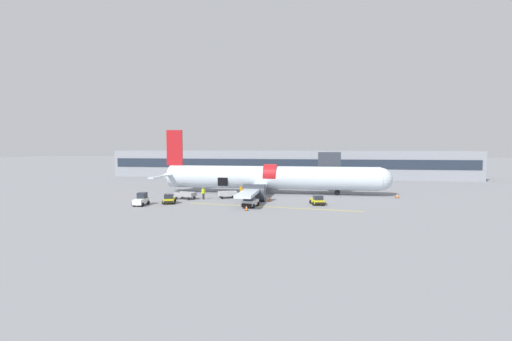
{
  "coord_description": "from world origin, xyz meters",
  "views": [
    {
      "loc": [
        7.45,
        -49.35,
        7.72
      ],
      "look_at": [
        -1.67,
        4.16,
        4.14
      ],
      "focal_mm": 24.0,
      "sensor_mm": 36.0,
      "label": 1
    }
  ],
  "objects_px": {
    "baggage_cart_queued": "(186,196)",
    "ground_crew_loader_a": "(242,190)",
    "airplane": "(268,178)",
    "baggage_tug_lead": "(169,199)",
    "baggage_cart_loading": "(228,195)",
    "ground_crew_driver": "(203,193)",
    "baggage_tug_rear": "(250,202)",
    "baggage_tug_mid": "(318,201)",
    "baggage_tug_spare": "(141,200)",
    "ground_crew_loader_b": "(252,191)"
  },
  "relations": [
    {
      "from": "baggage_tug_rear",
      "to": "ground_crew_driver",
      "type": "height_order",
      "value": "ground_crew_driver"
    },
    {
      "from": "baggage_cart_queued",
      "to": "baggage_tug_spare",
      "type": "bearing_deg",
      "value": -120.98
    },
    {
      "from": "baggage_tug_lead",
      "to": "baggage_cart_queued",
      "type": "relative_size",
      "value": 0.7
    },
    {
      "from": "ground_crew_loader_a",
      "to": "ground_crew_driver",
      "type": "height_order",
      "value": "ground_crew_driver"
    },
    {
      "from": "baggage_tug_lead",
      "to": "ground_crew_loader_a",
      "type": "height_order",
      "value": "ground_crew_loader_a"
    },
    {
      "from": "baggage_tug_spare",
      "to": "baggage_tug_lead",
      "type": "bearing_deg",
      "value": 33.43
    },
    {
      "from": "baggage_tug_mid",
      "to": "baggage_cart_queued",
      "type": "xyz_separation_m",
      "value": [
        -19.59,
        1.93,
        -0.07
      ]
    },
    {
      "from": "baggage_tug_spare",
      "to": "ground_crew_driver",
      "type": "bearing_deg",
      "value": 45.3
    },
    {
      "from": "airplane",
      "to": "ground_crew_loader_a",
      "type": "xyz_separation_m",
      "value": [
        -3.8,
        -3.49,
        -1.78
      ]
    },
    {
      "from": "baggage_tug_lead",
      "to": "baggage_cart_queued",
      "type": "bearing_deg",
      "value": 79.94
    },
    {
      "from": "airplane",
      "to": "baggage_tug_mid",
      "type": "relative_size",
      "value": 14.24
    },
    {
      "from": "baggage_tug_lead",
      "to": "ground_crew_driver",
      "type": "distance_m",
      "value": 5.76
    },
    {
      "from": "baggage_tug_rear",
      "to": "baggage_tug_spare",
      "type": "distance_m",
      "value": 14.74
    },
    {
      "from": "baggage_tug_rear",
      "to": "baggage_cart_loading",
      "type": "xyz_separation_m",
      "value": [
        -4.79,
        7.21,
        -0.22
      ]
    },
    {
      "from": "baggage_cart_loading",
      "to": "baggage_cart_queued",
      "type": "xyz_separation_m",
      "value": [
        -6.04,
        -2.18,
        0.02
      ]
    },
    {
      "from": "airplane",
      "to": "baggage_tug_spare",
      "type": "height_order",
      "value": "airplane"
    },
    {
      "from": "baggage_tug_mid",
      "to": "baggage_tug_rear",
      "type": "xyz_separation_m",
      "value": [
        -8.76,
        -3.11,
        0.12
      ]
    },
    {
      "from": "baggage_cart_queued",
      "to": "ground_crew_loader_a",
      "type": "bearing_deg",
      "value": 32.15
    },
    {
      "from": "ground_crew_loader_a",
      "to": "baggage_tug_rear",
      "type": "bearing_deg",
      "value": -71.64
    },
    {
      "from": "baggage_tug_lead",
      "to": "baggage_cart_loading",
      "type": "distance_m",
      "value": 9.46
    },
    {
      "from": "baggage_tug_rear",
      "to": "baggage_cart_loading",
      "type": "relative_size",
      "value": 0.78
    },
    {
      "from": "baggage_cart_queued",
      "to": "ground_crew_loader_b",
      "type": "distance_m",
      "value": 10.32
    },
    {
      "from": "baggage_tug_lead",
      "to": "baggage_tug_rear",
      "type": "xyz_separation_m",
      "value": [
        11.61,
        -0.66,
        0.11
      ]
    },
    {
      "from": "baggage_tug_mid",
      "to": "baggage_cart_loading",
      "type": "xyz_separation_m",
      "value": [
        -13.55,
        4.1,
        -0.1
      ]
    },
    {
      "from": "baggage_tug_lead",
      "to": "baggage_tug_rear",
      "type": "relative_size",
      "value": 0.96
    },
    {
      "from": "ground_crew_loader_a",
      "to": "baggage_tug_lead",
      "type": "bearing_deg",
      "value": -132.43
    },
    {
      "from": "baggage_cart_loading",
      "to": "ground_crew_driver",
      "type": "distance_m",
      "value": 3.92
    },
    {
      "from": "baggage_tug_lead",
      "to": "baggage_cart_queued",
      "type": "distance_m",
      "value": 4.45
    },
    {
      "from": "baggage_tug_rear",
      "to": "ground_crew_loader_a",
      "type": "distance_m",
      "value": 10.33
    },
    {
      "from": "airplane",
      "to": "baggage_tug_lead",
      "type": "bearing_deg",
      "value": -133.91
    },
    {
      "from": "baggage_tug_rear",
      "to": "ground_crew_driver",
      "type": "distance_m",
      "value": 9.69
    },
    {
      "from": "baggage_cart_loading",
      "to": "ground_crew_driver",
      "type": "height_order",
      "value": "ground_crew_driver"
    },
    {
      "from": "baggage_tug_lead",
      "to": "baggage_tug_spare",
      "type": "distance_m",
      "value": 3.68
    },
    {
      "from": "baggage_cart_queued",
      "to": "ground_crew_loader_a",
      "type": "distance_m",
      "value": 8.96
    },
    {
      "from": "baggage_tug_lead",
      "to": "baggage_tug_spare",
      "type": "bearing_deg",
      "value": -146.57
    },
    {
      "from": "ground_crew_loader_b",
      "to": "baggage_tug_rear",
      "type": "bearing_deg",
      "value": -81.48
    },
    {
      "from": "baggage_tug_spare",
      "to": "baggage_cart_loading",
      "type": "height_order",
      "value": "baggage_tug_spare"
    },
    {
      "from": "baggage_tug_rear",
      "to": "ground_crew_driver",
      "type": "bearing_deg",
      "value": 147.23
    },
    {
      "from": "airplane",
      "to": "ground_crew_loader_b",
      "type": "xyz_separation_m",
      "value": [
        -1.92,
        -4.17,
        -1.74
      ]
    },
    {
      "from": "airplane",
      "to": "baggage_cart_loading",
      "type": "relative_size",
      "value": 10.55
    },
    {
      "from": "ground_crew_driver",
      "to": "airplane",
      "type": "bearing_deg",
      "value": 42.81
    },
    {
      "from": "ground_crew_driver",
      "to": "baggage_tug_rear",
      "type": "bearing_deg",
      "value": -32.77
    },
    {
      "from": "ground_crew_loader_b",
      "to": "baggage_tug_mid",
      "type": "bearing_deg",
      "value": -30.7
    },
    {
      "from": "baggage_tug_rear",
      "to": "baggage_cart_queued",
      "type": "distance_m",
      "value": 11.95
    },
    {
      "from": "baggage_cart_loading",
      "to": "ground_crew_loader_b",
      "type": "height_order",
      "value": "ground_crew_loader_b"
    },
    {
      "from": "baggage_tug_spare",
      "to": "ground_crew_loader_b",
      "type": "relative_size",
      "value": 1.64
    },
    {
      "from": "baggage_cart_queued",
      "to": "ground_crew_driver",
      "type": "xyz_separation_m",
      "value": [
        2.69,
        0.2,
        0.47
      ]
    },
    {
      "from": "airplane",
      "to": "baggage_tug_mid",
      "type": "bearing_deg",
      "value": -51.1
    },
    {
      "from": "baggage_tug_rear",
      "to": "baggage_cart_loading",
      "type": "distance_m",
      "value": 8.66
    },
    {
      "from": "baggage_tug_lead",
      "to": "baggage_tug_rear",
      "type": "distance_m",
      "value": 11.63
    }
  ]
}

